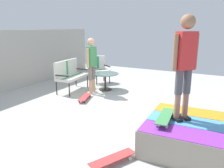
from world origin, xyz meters
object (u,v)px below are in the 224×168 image
person_skater (185,60)px  skateboard_spare (113,159)px  person_watching (92,62)px  patio_chair_near_house (99,67)px  patio_bench (70,73)px  skateboard_by_bench (85,97)px  skate_ramp (188,134)px  skateboard_on_ramp (165,116)px  patio_table (105,78)px

person_skater → skateboard_spare: person_skater is taller
person_watching → skateboard_spare: 3.98m
patio_chair_near_house → person_watching: person_watching is taller
patio_bench → person_skater: (-1.93, -4.00, 0.94)m
patio_bench → skateboard_by_bench: size_ratio=1.58×
patio_chair_near_house → skateboard_spare: (-4.41, -2.95, -0.53)m
skate_ramp → skateboard_by_bench: skate_ramp is taller
skateboard_spare → skateboard_on_ramp: 1.14m
skateboard_on_ramp → person_watching: bearing=53.2°
patio_bench → person_watching: 0.94m
patio_chair_near_house → skateboard_spare: 5.33m
patio_chair_near_house → skateboard_on_ramp: (-3.56, -3.51, -0.02)m
patio_chair_near_house → skateboard_by_bench: (-2.01, -0.74, -0.53)m
skateboard_spare → skate_ramp: bearing=-41.4°
skate_ramp → skateboard_by_bench: size_ratio=2.52×
patio_bench → patio_chair_near_house: (1.42, -0.27, -0.00)m
patio_table → skateboard_by_bench: (-1.23, -0.02, -0.32)m
patio_table → person_watching: person_watching is taller
person_watching → skateboard_by_bench: size_ratio=2.14×
patio_bench → skateboard_spare: 4.43m
patio_chair_near_house → skateboard_on_ramp: patio_chair_near_house is taller
patio_chair_near_house → skateboard_on_ramp: bearing=-135.4°
patio_bench → skate_ramp: bearing=-115.0°
patio_bench → person_skater: person_skater is taller
person_watching → skateboard_by_bench: (-0.65, -0.17, -0.95)m
person_skater → skateboard_by_bench: person_skater is taller
skate_ramp → person_skater: person_skater is taller
skateboard_spare → skateboard_by_bench: bearing=42.5°
skateboard_on_ramp → person_skater: bearing=-46.0°
skateboard_by_bench → person_watching: bearing=14.5°
patio_table → skateboard_on_ramp: (-2.78, -2.79, 0.18)m
patio_bench → patio_table: patio_bench is taller
person_skater → patio_bench: bearing=64.3°
person_watching → skateboard_on_ramp: size_ratio=2.16×
skate_ramp → patio_bench: patio_bench is taller
patio_chair_near_house → skateboard_by_bench: bearing=-159.8°
patio_table → person_skater: 4.12m
person_watching → person_skater: person_skater is taller
person_skater → skateboard_on_ramp: bearing=134.0°
patio_table → skateboard_spare: (-3.64, -2.22, -0.32)m
skate_ramp → person_watching: person_watching is taller
person_skater → skate_ramp: bearing=-94.5°
patio_table → skateboard_spare: size_ratio=1.12×
skate_ramp → patio_bench: bearing=65.0°
skateboard_by_bench → patio_chair_near_house: bearing=20.2°
skate_ramp → person_watching: size_ratio=1.18×
skate_ramp → patio_table: size_ratio=2.30×
person_watching → person_skater: bearing=-122.2°
person_skater → skateboard_spare: (-1.07, 0.78, -1.47)m
person_watching → patio_table: bearing=-14.5°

